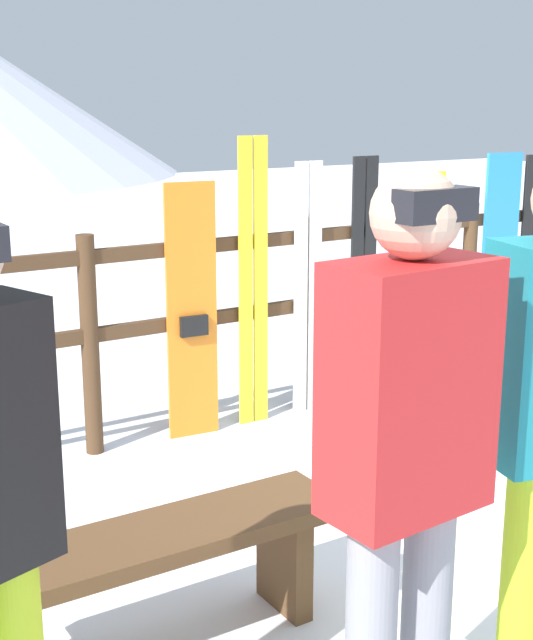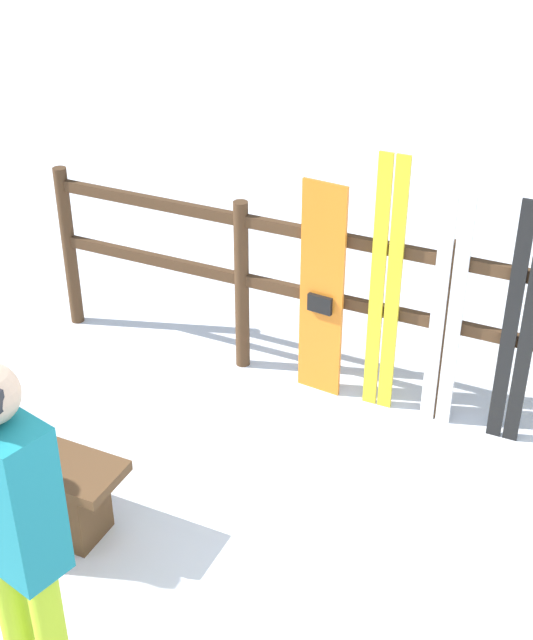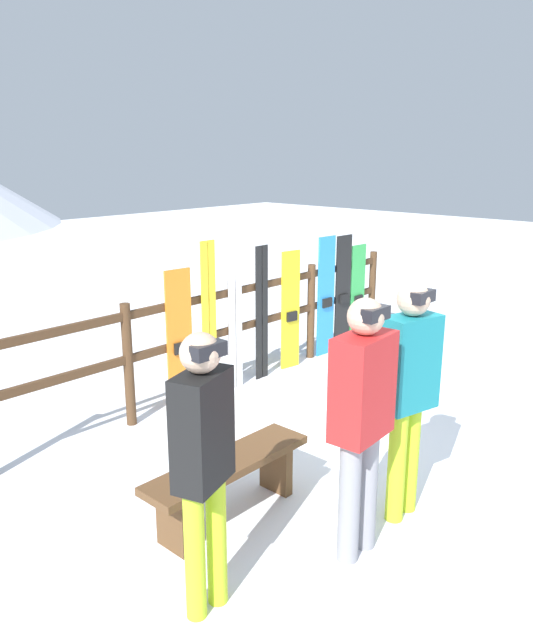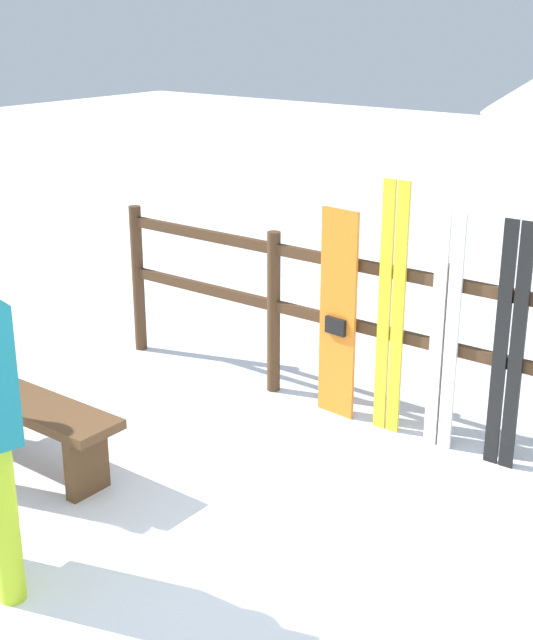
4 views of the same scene
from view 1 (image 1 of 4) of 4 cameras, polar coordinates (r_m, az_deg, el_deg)
name	(u,v)px [view 1 (image 1 of 4)]	position (r m, az deg, el deg)	size (l,w,h in m)	color
fence	(304,296)	(5.67, 2.39, 1.53)	(5.85, 0.10, 1.25)	#4C331E
bench	(161,561)	(3.32, -6.76, -15.08)	(1.41, 0.36, 0.48)	brown
person_red	(406,448)	(2.45, 8.94, -8.11)	(0.47, 0.28, 1.80)	gray
snowboard_orange	(192,313)	(5.20, -4.80, 0.44)	(0.31, 0.08, 1.51)	orange
ski_pair_yellow	(253,284)	(5.38, -0.86, 2.33)	(0.20, 0.02, 1.76)	yellow
ski_pair_white	(308,290)	(5.61, 2.64, 1.96)	(0.20, 0.02, 1.60)	white
ski_pair_black	(363,281)	(5.86, 6.18, 2.50)	(0.20, 0.02, 1.62)	black
snowboard_yellow	(423,282)	(6.20, 9.98, 2.39)	(0.29, 0.08, 1.49)	yellow
snowboard_blue	(499,265)	(6.69, 14.63, 3.44)	(0.32, 0.07, 1.60)	#288CE0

